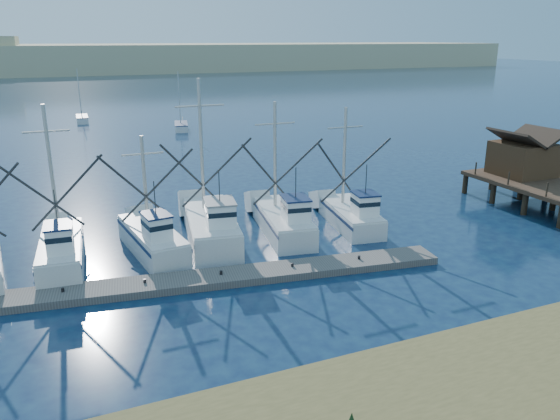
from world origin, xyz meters
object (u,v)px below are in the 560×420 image
Objects in this scene: sailboat_near at (181,127)px; sailboat_far at (82,119)px; floating_dock at (165,284)px; timber_pier at (559,178)px.

sailboat_near and sailboat_far have the same top height.
floating_dock is at bearing -87.93° from sailboat_far.
sailboat_far is (0.26, 63.63, 0.30)m from floating_dock.
floating_dock is 1.55× the size of timber_pier.
floating_dock is 30.16m from timber_pier.
sailboat_near is at bearing 109.72° from timber_pier.
sailboat_near reaches higher than floating_dock.
sailboat_near is 1.00× the size of sailboat_far.
timber_pier is at bearing -58.21° from sailboat_near.
timber_pier is 51.44m from sailboat_near.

